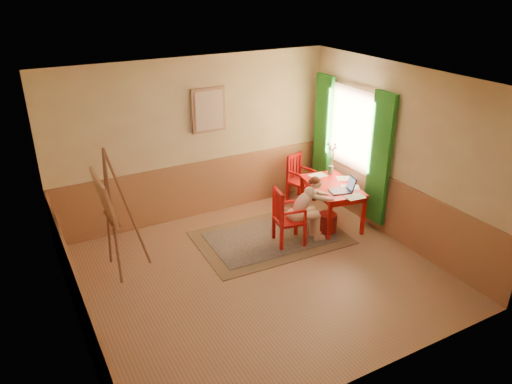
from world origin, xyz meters
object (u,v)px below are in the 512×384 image
table (332,189)px  chair_left (287,217)px  laptop (344,189)px  easel (107,202)px  chair_back (300,178)px  figure (306,206)px

table → chair_left: chair_left is taller
chair_left → laptop: size_ratio=2.15×
chair_left → easel: easel is taller
chair_back → figure: (-0.76, -1.34, 0.16)m
figure → easel: easel is taller
laptop → easel: 3.73m
chair_back → table: bearing=-91.1°
table → easel: size_ratio=0.68×
chair_left → figure: size_ratio=0.86×
table → easel: 3.72m
table → easel: bearing=176.2°
chair_left → easel: bearing=169.3°
table → chair_left: (-1.07, -0.25, -0.15)m
table → easel: (-3.68, 0.24, 0.50)m
table → figure: 0.80m
easel → laptop: bearing=-8.6°
chair_left → laptop: 1.10m
table → chair_back: 1.04m
chair_back → easel: bearing=-168.0°
chair_left → easel: size_ratio=0.50×
chair_left → figure: figure is taller
figure → chair_back: bearing=60.5°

